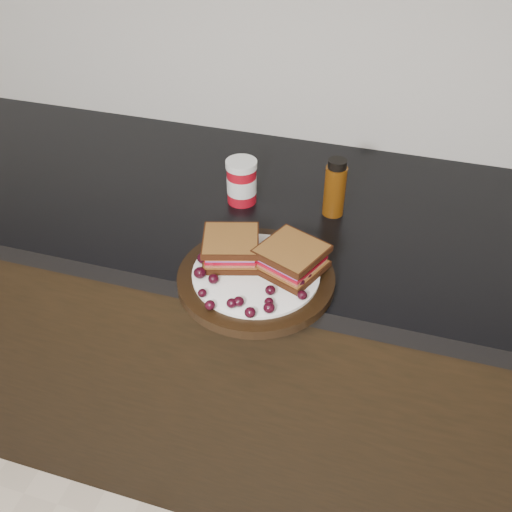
{
  "coord_description": "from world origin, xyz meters",
  "views": [
    {
      "loc": [
        0.45,
        0.71,
        1.57
      ],
      "look_at": [
        0.23,
        1.44,
        0.96
      ],
      "focal_mm": 40.0,
      "sensor_mm": 36.0,
      "label": 1
    }
  ],
  "objects_px": {
    "plate": "(256,278)",
    "sandwich_left": "(231,248)",
    "oil_bottle": "(335,187)",
    "condiment_jar": "(242,182)"
  },
  "relations": [
    {
      "from": "plate",
      "to": "sandwich_left",
      "type": "relative_size",
      "value": 2.81
    },
    {
      "from": "plate",
      "to": "oil_bottle",
      "type": "height_order",
      "value": "oil_bottle"
    },
    {
      "from": "condiment_jar",
      "to": "oil_bottle",
      "type": "bearing_deg",
      "value": 3.61
    },
    {
      "from": "sandwich_left",
      "to": "oil_bottle",
      "type": "relative_size",
      "value": 0.8
    },
    {
      "from": "oil_bottle",
      "to": "condiment_jar",
      "type": "bearing_deg",
      "value": -176.39
    },
    {
      "from": "condiment_jar",
      "to": "oil_bottle",
      "type": "distance_m",
      "value": 0.2
    },
    {
      "from": "condiment_jar",
      "to": "plate",
      "type": "bearing_deg",
      "value": -66.53
    },
    {
      "from": "oil_bottle",
      "to": "sandwich_left",
      "type": "bearing_deg",
      "value": -121.73
    },
    {
      "from": "plate",
      "to": "oil_bottle",
      "type": "relative_size",
      "value": 2.25
    },
    {
      "from": "sandwich_left",
      "to": "oil_bottle",
      "type": "bearing_deg",
      "value": 41.73
    }
  ]
}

